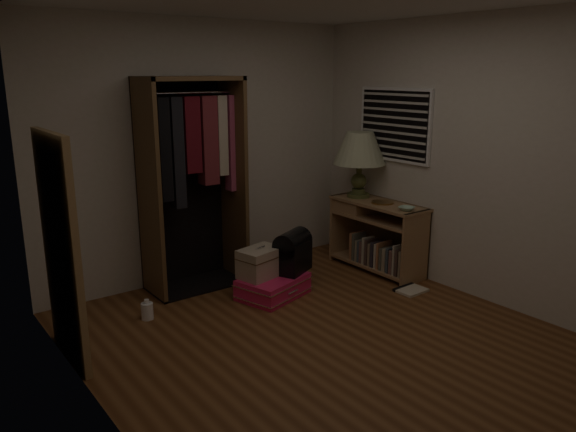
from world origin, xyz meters
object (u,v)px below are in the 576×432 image
Objects in this scene: pink_suitcase at (273,286)px; table_lamp at (360,150)px; open_wardrobe at (193,165)px; console_bookshelf at (376,233)px; floor_mirror at (61,250)px; white_jug at (147,311)px; black_bag at (293,251)px; train_case at (260,262)px.

table_lamp is at bearing -5.03° from pink_suitcase.
open_wardrobe is 2.88× the size of table_lamp.
floor_mirror is at bearing -179.64° from console_bookshelf.
white_jug is at bearing 173.85° from console_bookshelf.
white_jug is at bearing -179.56° from table_lamp.
floor_mirror is at bearing -174.52° from table_lamp.
floor_mirror reaches higher than pink_suitcase.
floor_mirror is at bearing 156.59° from black_bag.
train_case is (1.81, 0.13, -0.51)m from floor_mirror.
floor_mirror is at bearing 165.59° from pink_suitcase.
console_bookshelf reaches higher than train_case.
open_wardrobe is 1.83m from table_lamp.
open_wardrobe is 1.21× the size of floor_mirror.
table_lamp is (-0.00, 0.29, 0.86)m from console_bookshelf.
train_case is 2.54× the size of white_jug.
black_bag reaches higher than pink_suitcase.
console_bookshelf is 2.55m from white_jug.
black_bag is at bearing 178.23° from console_bookshelf.
table_lamp reaches higher than black_bag.
table_lamp reaches higher than pink_suitcase.
black_bag is at bearing -9.55° from white_jug.
train_case reaches higher than pink_suitcase.
train_case is (-1.44, 0.11, -0.07)m from console_bookshelf.
table_lamp reaches higher than console_bookshelf.
console_bookshelf is 0.66× the size of floor_mirror.
table_lamp reaches higher than white_jug.
train_case is at bearing -8.56° from white_jug.
white_jug is (0.73, 0.29, -0.77)m from floor_mirror.
white_jug is (-0.74, -0.48, -1.14)m from open_wardrobe.
floor_mirror is 9.37× the size of white_jug.
train_case is at bearing 175.68° from console_bookshelf.
open_wardrobe is at bearing 105.07° from train_case.
pink_suitcase is (0.43, -0.72, -1.12)m from open_wardrobe.
floor_mirror is 1.10m from white_jug.
console_bookshelf is at bearing -17.29° from pink_suitcase.
train_case is at bearing 142.34° from black_bag.
open_wardrobe reaches higher than console_bookshelf.
table_lamp is 2.78m from white_jug.
train_case is 0.65× the size of table_lamp.
pink_suitcase is (-1.34, 0.03, -0.31)m from console_bookshelf.
white_jug is (-1.08, 0.16, -0.26)m from train_case.
console_bookshelf is 1.44m from train_case.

